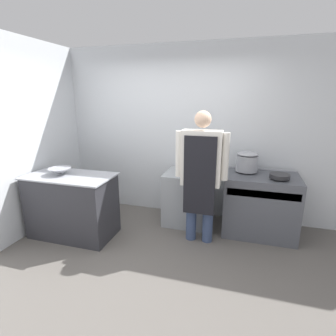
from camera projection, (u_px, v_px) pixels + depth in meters
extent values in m
plane|color=#5B5651|center=(143.00, 266.00, 3.07)|extent=(14.00, 14.00, 0.00)
cube|color=silver|center=(178.00, 133.00, 4.22)|extent=(8.00, 0.05, 2.70)
cube|color=silver|center=(53.00, 134.00, 4.15)|extent=(0.05, 8.00, 2.70)
cube|color=#2D2D33|center=(73.00, 206.00, 3.68)|extent=(1.15, 0.62, 0.86)
cube|color=#9EA0A8|center=(69.00, 176.00, 3.56)|extent=(1.20, 0.64, 0.02)
cube|color=#4C4F56|center=(260.00, 205.00, 3.73)|extent=(0.99, 0.67, 0.87)
cube|color=#9EA0A8|center=(263.00, 194.00, 3.36)|extent=(0.91, 0.03, 0.10)
cube|color=#9EA0A8|center=(262.00, 169.00, 3.90)|extent=(0.99, 0.03, 0.02)
cube|color=#93999E|center=(188.00, 198.00, 4.07)|extent=(0.71, 0.63, 0.80)
cube|color=silver|center=(184.00, 203.00, 3.77)|extent=(0.60, 0.02, 0.56)
cylinder|color=#38476B|center=(191.00, 212.00, 3.57)|extent=(0.14, 0.14, 0.81)
cylinder|color=#38476B|center=(208.00, 214.00, 3.51)|extent=(0.14, 0.14, 0.81)
cube|color=silver|center=(202.00, 158.00, 3.34)|extent=(0.50, 0.22, 0.71)
cube|color=black|center=(199.00, 177.00, 3.28)|extent=(0.40, 0.02, 1.02)
cylinder|color=silver|center=(179.00, 154.00, 3.41)|extent=(0.09, 0.09, 0.60)
cylinder|color=silver|center=(225.00, 157.00, 3.25)|extent=(0.09, 0.09, 0.60)
sphere|color=beige|center=(203.00, 119.00, 3.21)|extent=(0.21, 0.21, 0.21)
cone|color=#9EA0A8|center=(60.00, 171.00, 3.59)|extent=(0.31, 0.31, 0.09)
cylinder|color=#9EA0A8|center=(247.00, 163.00, 3.75)|extent=(0.31, 0.31, 0.23)
ellipsoid|color=#9EA0A8|center=(248.00, 154.00, 3.71)|extent=(0.30, 0.30, 0.05)
cylinder|color=#262628|center=(280.00, 176.00, 3.44)|extent=(0.26, 0.26, 0.05)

